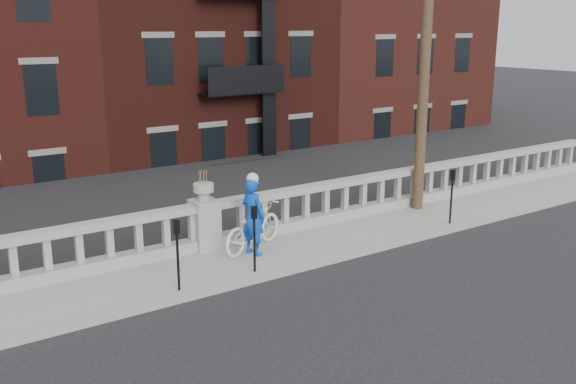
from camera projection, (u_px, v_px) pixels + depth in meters
name	position (u px, v px, depth m)	size (l,w,h in m)	color
ground	(312.00, 320.00, 11.05)	(120.00, 120.00, 0.00)	black
sidewalk	(227.00, 264.00, 13.43)	(32.00, 2.20, 0.15)	#99958E
balustrade	(205.00, 227.00, 14.04)	(28.00, 0.34, 1.03)	#99958E
planter_pedestal	(204.00, 219.00, 13.99)	(0.55, 0.55, 1.76)	#99958E
lower_level	(20.00, 77.00, 29.08)	(80.00, 44.00, 20.80)	#605E59
utility_pole	(427.00, 12.00, 15.99)	(1.60, 0.28, 10.00)	#422D1E
parking_meter_b	(177.00, 247.00, 11.71)	(0.10, 0.09, 1.36)	black
parking_meter_c	(254.00, 231.00, 12.61)	(0.10, 0.09, 1.36)	black
parking_meter_d	(452.00, 190.00, 15.72)	(0.10, 0.09, 1.36)	black
bicycle	(253.00, 227.00, 14.00)	(0.67, 1.93, 1.02)	white
cyclist	(253.00, 216.00, 13.60)	(0.61, 0.40, 1.68)	#0C42C0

